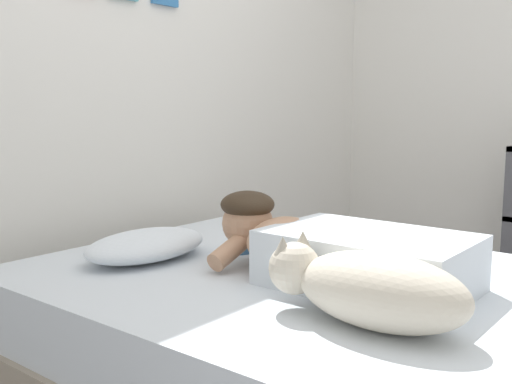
{
  "coord_description": "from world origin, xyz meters",
  "views": [
    {
      "loc": [
        -1.83,
        -0.78,
        0.96
      ],
      "look_at": [
        -0.06,
        0.64,
        0.64
      ],
      "focal_mm": 41.41,
      "sensor_mm": 36.0,
      "label": 1
    }
  ],
  "objects_px": {
    "person_lying": "(331,249)",
    "cell_phone": "(354,263)",
    "coffee_cup": "(240,243)",
    "pillow": "(146,245)",
    "dog": "(369,287)",
    "bed": "(303,327)"
  },
  "relations": [
    {
      "from": "person_lying",
      "to": "cell_phone",
      "type": "height_order",
      "value": "person_lying"
    },
    {
      "from": "person_lying",
      "to": "coffee_cup",
      "type": "bearing_deg",
      "value": 78.29
    },
    {
      "from": "pillow",
      "to": "cell_phone",
      "type": "xyz_separation_m",
      "value": [
        0.44,
        -0.65,
        -0.05
      ]
    },
    {
      "from": "pillow",
      "to": "person_lying",
      "type": "xyz_separation_m",
      "value": [
        0.2,
        -0.69,
        0.05
      ]
    },
    {
      "from": "person_lying",
      "to": "cell_phone",
      "type": "relative_size",
      "value": 6.57
    },
    {
      "from": "coffee_cup",
      "to": "pillow",
      "type": "bearing_deg",
      "value": 145.02
    },
    {
      "from": "coffee_cup",
      "to": "cell_phone",
      "type": "height_order",
      "value": "coffee_cup"
    },
    {
      "from": "person_lying",
      "to": "coffee_cup",
      "type": "distance_m",
      "value": 0.5
    },
    {
      "from": "pillow",
      "to": "dog",
      "type": "relative_size",
      "value": 0.9
    },
    {
      "from": "person_lying",
      "to": "coffee_cup",
      "type": "height_order",
      "value": "person_lying"
    },
    {
      "from": "bed",
      "to": "person_lying",
      "type": "height_order",
      "value": "person_lying"
    },
    {
      "from": "person_lying",
      "to": "dog",
      "type": "xyz_separation_m",
      "value": [
        -0.3,
        -0.3,
        -0.0
      ]
    },
    {
      "from": "person_lying",
      "to": "dog",
      "type": "bearing_deg",
      "value": -134.87
    },
    {
      "from": "pillow",
      "to": "cell_phone",
      "type": "relative_size",
      "value": 3.71
    },
    {
      "from": "person_lying",
      "to": "cell_phone",
      "type": "bearing_deg",
      "value": 9.96
    },
    {
      "from": "pillow",
      "to": "dog",
      "type": "xyz_separation_m",
      "value": [
        -0.09,
        -0.99,
        0.05
      ]
    },
    {
      "from": "cell_phone",
      "to": "bed",
      "type": "bearing_deg",
      "value": 161.56
    },
    {
      "from": "dog",
      "to": "pillow",
      "type": "bearing_deg",
      "value": 84.63
    },
    {
      "from": "pillow",
      "to": "cell_phone",
      "type": "bearing_deg",
      "value": -56.28
    },
    {
      "from": "bed",
      "to": "coffee_cup",
      "type": "distance_m",
      "value": 0.44
    },
    {
      "from": "bed",
      "to": "coffee_cup",
      "type": "relative_size",
      "value": 15.69
    },
    {
      "from": "pillow",
      "to": "coffee_cup",
      "type": "bearing_deg",
      "value": -34.98
    }
  ]
}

